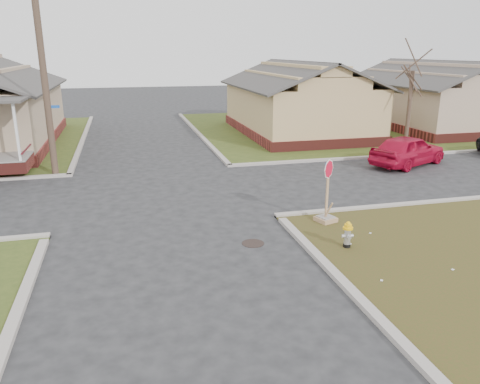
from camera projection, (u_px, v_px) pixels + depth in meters
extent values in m
plane|color=#242426|center=(174.00, 244.00, 13.33)|extent=(120.00, 120.00, 0.00)
cube|color=#364719|center=(440.00, 123.00, 35.16)|extent=(37.00, 19.00, 0.05)
cylinder|color=black|center=(253.00, 243.00, 13.38)|extent=(0.64, 0.64, 0.01)
cube|color=maroon|center=(297.00, 129.00, 30.88)|extent=(7.20, 11.20, 0.60)
cube|color=tan|center=(298.00, 104.00, 30.42)|extent=(7.00, 11.00, 2.60)
cube|color=maroon|center=(429.00, 123.00, 33.22)|extent=(7.20, 11.20, 0.60)
cube|color=tan|center=(432.00, 100.00, 32.75)|extent=(7.00, 11.00, 2.60)
cylinder|color=#483429|center=(43.00, 70.00, 19.29)|extent=(0.28, 0.28, 9.00)
cylinder|color=#483429|center=(409.00, 110.00, 25.44)|extent=(0.22, 0.22, 4.20)
cylinder|color=black|center=(347.00, 245.00, 13.02)|extent=(0.21, 0.21, 0.09)
cylinder|color=#B8B9BD|center=(347.00, 237.00, 12.94)|extent=(0.18, 0.18, 0.43)
sphere|color=#B8B9BD|center=(348.00, 229.00, 12.88)|extent=(0.18, 0.18, 0.18)
cylinder|color=yellow|center=(348.00, 228.00, 12.87)|extent=(0.28, 0.28, 0.06)
cylinder|color=yellow|center=(348.00, 226.00, 12.85)|extent=(0.21, 0.21, 0.09)
sphere|color=yellow|center=(348.00, 224.00, 12.83)|extent=(0.14, 0.14, 0.14)
cube|color=#9D7B55|center=(326.00, 219.00, 14.96)|extent=(0.57, 0.57, 0.14)
cube|color=gray|center=(326.00, 217.00, 14.93)|extent=(0.46, 0.46, 0.04)
cube|color=#9D7B55|center=(327.00, 190.00, 14.67)|extent=(0.08, 0.04, 1.91)
cylinder|color=red|center=(329.00, 169.00, 14.44)|extent=(0.51, 0.22, 0.55)
cylinder|color=white|center=(329.00, 169.00, 14.45)|extent=(0.58, 0.25, 0.62)
imported|color=#B80D2E|center=(408.00, 150.00, 22.24)|extent=(4.66, 3.37, 1.47)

